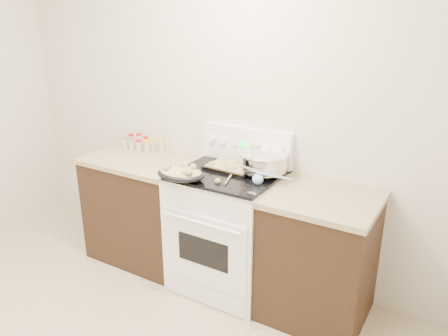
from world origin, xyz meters
The scene contains 10 objects.
room_shell centered at (0.00, 0.00, 1.70)m, with size 4.10×3.60×2.75m.
counter_left centered at (-0.48, 1.43, 0.46)m, with size 0.93×0.67×0.92m.
counter_right centered at (1.08, 1.43, 0.46)m, with size 0.73×0.67×0.92m.
kitchen_range centered at (0.35, 1.42, 0.49)m, with size 0.78×0.73×1.22m.
mixing_bowl centered at (0.58, 1.54, 1.03)m, with size 0.42×0.42×0.21m.
roasting_pan centered at (0.13, 1.14, 0.99)m, with size 0.38×0.29×0.12m.
baking_sheet centered at (0.33, 1.51, 0.96)m, with size 0.39×0.28×0.06m.
wooden_spoon centered at (0.40, 1.26, 0.95)m, with size 0.10×0.25×0.04m.
blue_ladle centered at (0.64, 1.36, 0.98)m, with size 0.24×0.17×0.10m.
spice_jars centered at (-0.63, 1.59, 0.98)m, with size 0.38×0.15×0.13m.
Camera 1 is at (1.88, -1.17, 2.07)m, focal length 35.00 mm.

